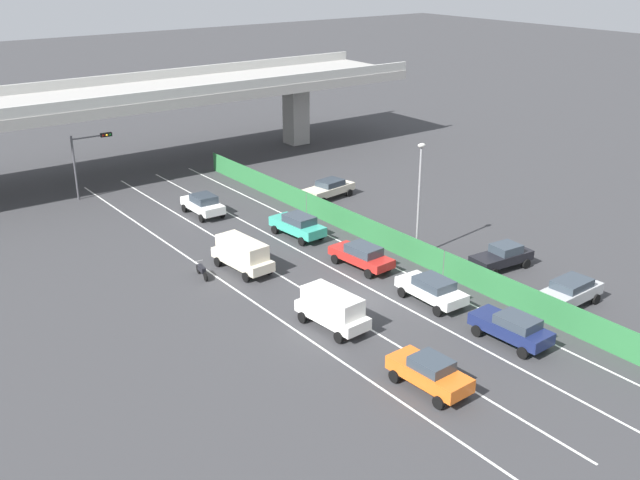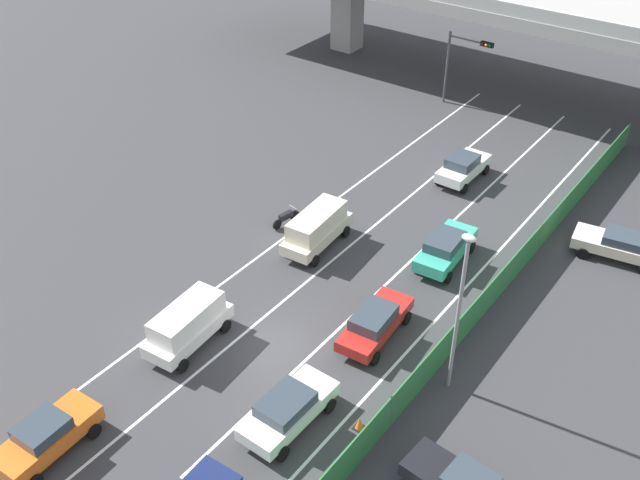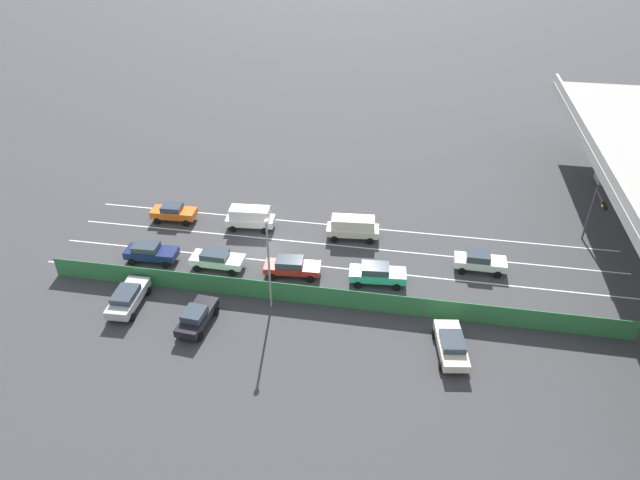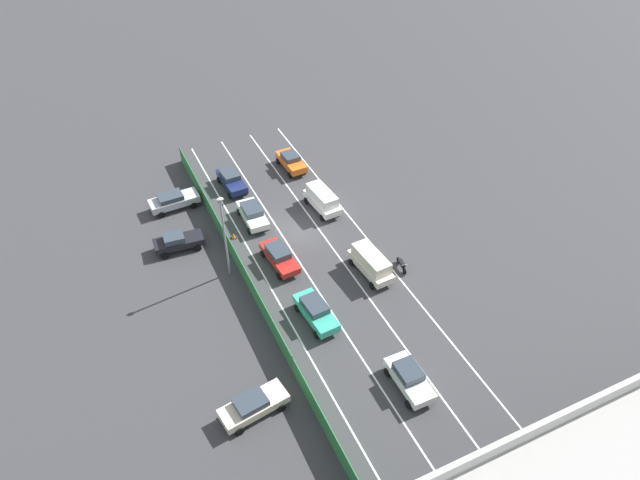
{
  "view_description": "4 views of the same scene",
  "coord_description": "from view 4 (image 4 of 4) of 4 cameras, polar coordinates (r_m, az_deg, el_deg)",
  "views": [
    {
      "loc": [
        -25.69,
        -31.22,
        19.78
      ],
      "look_at": [
        1.33,
        5.24,
        1.84
      ],
      "focal_mm": 41.66,
      "sensor_mm": 36.0,
      "label": 1
    },
    {
      "loc": [
        16.29,
        -18.53,
        23.32
      ],
      "look_at": [
        -1.75,
        5.96,
        1.92
      ],
      "focal_mm": 40.87,
      "sensor_mm": 36.0,
      "label": 2
    },
    {
      "loc": [
        40.23,
        12.18,
        28.54
      ],
      "look_at": [
        -0.15,
        5.12,
        1.45
      ],
      "focal_mm": 31.57,
      "sensor_mm": 36.0,
      "label": 3
    },
    {
      "loc": [
        16.05,
        38.76,
        34.99
      ],
      "look_at": [
        0.05,
        4.54,
        2.45
      ],
      "focal_mm": 33.33,
      "sensor_mm": 36.0,
      "label": 4
    }
  ],
  "objects": [
    {
      "name": "ground_plane",
      "position": [
        54.63,
        -1.97,
        0.88
      ],
      "size": [
        300.0,
        300.0,
        0.0
      ],
      "primitive_type": "plane",
      "color": "#38383A"
    },
    {
      "name": "lane_line_left_edge",
      "position": [
        51.92,
        6.22,
        -1.92
      ],
      "size": [
        0.14,
        49.53,
        0.01
      ],
      "primitive_type": "cube",
      "color": "silver",
      "rests_on": "ground"
    },
    {
      "name": "lane_line_mid_left",
      "position": [
        50.63,
        2.87,
        -3.04
      ],
      "size": [
        0.14,
        49.53,
        0.01
      ],
      "primitive_type": "cube",
      "color": "silver",
      "rests_on": "ground"
    },
    {
      "name": "lane_line_mid_right",
      "position": [
        49.54,
        -0.64,
        -4.2
      ],
      "size": [
        0.14,
        49.53,
        0.01
      ],
      "primitive_type": "cube",
      "color": "silver",
      "rests_on": "ground"
    },
    {
      "name": "lane_line_right_edge",
      "position": [
        48.66,
        -4.31,
        -5.39
      ],
      "size": [
        0.14,
        49.53,
        0.01
      ],
      "primitive_type": "cube",
      "color": "silver",
      "rests_on": "ground"
    },
    {
      "name": "green_fence",
      "position": [
        47.69,
        -6.21,
        -5.26
      ],
      "size": [
        0.1,
        45.63,
        1.73
      ],
      "color": "#2D753D",
      "rests_on": "ground"
    },
    {
      "name": "car_van_white",
      "position": [
        56.43,
        0.2,
        3.98
      ],
      "size": [
        2.25,
        4.62,
        2.14
      ],
      "color": "silver",
      "rests_on": "ground"
    },
    {
      "name": "car_sedan_red",
      "position": [
        50.79,
        -3.95,
        -1.54
      ],
      "size": [
        2.24,
        4.79,
        1.61
      ],
      "color": "red",
      "rests_on": "ground"
    },
    {
      "name": "car_hatchback_white",
      "position": [
        42.66,
        8.56,
        -12.93
      ],
      "size": [
        2.03,
        4.3,
        1.71
      ],
      "color": "silver",
      "rests_on": "ground"
    },
    {
      "name": "car_van_cream",
      "position": [
        49.8,
        4.91,
        -2.15
      ],
      "size": [
        2.28,
        4.88,
        2.14
      ],
      "color": "beige",
      "rests_on": "ground"
    },
    {
      "name": "car_taxi_teal",
      "position": [
        46.12,
        -0.41,
        -6.83
      ],
      "size": [
        2.26,
        4.73,
        1.71
      ],
      "color": "teal",
      "rests_on": "ground"
    },
    {
      "name": "car_sedan_navy",
      "position": [
        60.15,
        -8.5,
        5.74
      ],
      "size": [
        2.13,
        4.53,
        1.65
      ],
      "color": "navy",
      "rests_on": "ground"
    },
    {
      "name": "car_taxi_orange",
      "position": [
        62.39,
        -2.81,
        7.59
      ],
      "size": [
        2.11,
        4.32,
        1.68
      ],
      "color": "orange",
      "rests_on": "ground"
    },
    {
      "name": "car_sedan_white",
      "position": [
        55.5,
        -6.5,
        2.54
      ],
      "size": [
        2.11,
        4.55,
        1.6
      ],
      "color": "white",
      "rests_on": "ground"
    },
    {
      "name": "motorcycle",
      "position": [
        51.02,
        7.83,
        -2.34
      ],
      "size": [
        0.6,
        1.94,
        0.93
      ],
      "color": "black",
      "rests_on": "ground"
    },
    {
      "name": "parked_wagon_silver",
      "position": [
        58.45,
        -13.9,
        3.73
      ],
      "size": [
        4.74,
        2.21,
        1.63
      ],
      "color": "#B2B5B7",
      "rests_on": "ground"
    },
    {
      "name": "parked_sedan_dark",
      "position": [
        53.62,
        -13.52,
        -0.11
      ],
      "size": [
        4.42,
        2.19,
        1.64
      ],
      "color": "black",
      "rests_on": "ground"
    },
    {
      "name": "parked_sedan_cream",
      "position": [
        41.24,
        -6.44,
        -15.47
      ],
      "size": [
        4.89,
        2.58,
        1.57
      ],
      "color": "beige",
      "rests_on": "ground"
    },
    {
      "name": "traffic_light",
      "position": [
        39.22,
        23.91,
        -17.18
      ],
      "size": [
        3.52,
        0.41,
        5.44
      ],
      "color": "#47474C",
      "rests_on": "ground"
    },
    {
      "name": "street_lamp",
      "position": [
        47.87,
        -9.21,
        0.95
      ],
      "size": [
        0.6,
        0.36,
        7.94
      ],
      "color": "gray",
      "rests_on": "ground"
    },
    {
      "name": "traffic_cone",
      "position": [
        54.23,
        -8.31,
        0.42
      ],
      "size": [
        0.47,
        0.47,
        0.6
      ],
      "color": "orange",
      "rests_on": "ground"
    }
  ]
}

